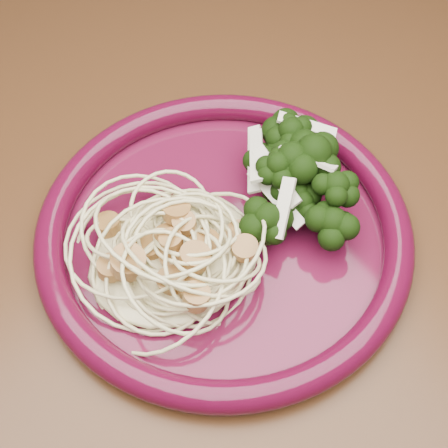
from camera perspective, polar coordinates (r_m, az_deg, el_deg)
dining_table at (r=0.61m, az=-10.36°, el=-5.65°), size 1.20×0.80×0.75m
dinner_plate at (r=0.50m, az=0.00°, el=-0.59°), size 0.32×0.32×0.03m
spaghetti_pile at (r=0.48m, az=-4.76°, el=-2.40°), size 0.14×0.13×0.03m
scallop_cluster at (r=0.45m, az=-5.06°, el=0.12°), size 0.13×0.13×0.04m
broccoli_pile at (r=0.51m, az=5.53°, el=3.87°), size 0.10×0.16×0.06m
onion_garnish at (r=0.48m, az=5.84°, el=6.41°), size 0.07×0.10×0.05m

